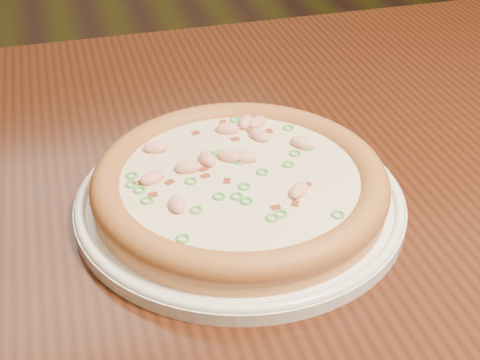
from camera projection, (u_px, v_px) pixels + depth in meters
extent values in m
cube|color=black|center=(336.00, 176.00, 0.70)|extent=(1.20, 0.80, 0.04)
cylinder|color=white|center=(240.00, 201.00, 0.62)|extent=(0.30, 0.30, 0.01)
torus|color=white|center=(240.00, 196.00, 0.62)|extent=(0.30, 0.30, 0.01)
cylinder|color=tan|center=(240.00, 188.00, 0.61)|extent=(0.27, 0.27, 0.02)
torus|color=#B4723B|center=(240.00, 180.00, 0.61)|extent=(0.27, 0.27, 0.03)
cylinder|color=#F8EABA|center=(240.00, 178.00, 0.61)|extent=(0.22, 0.22, 0.00)
ellipsoid|color=#F2B29E|center=(259.00, 135.00, 0.66)|extent=(0.02, 0.03, 0.01)
ellipsoid|color=#F2B29E|center=(188.00, 167.00, 0.61)|extent=(0.03, 0.02, 0.01)
ellipsoid|color=#F2B29E|center=(208.00, 159.00, 0.62)|extent=(0.02, 0.03, 0.01)
ellipsoid|color=#F2B29E|center=(245.00, 157.00, 0.63)|extent=(0.03, 0.02, 0.01)
ellipsoid|color=#F2B29E|center=(257.00, 122.00, 0.68)|extent=(0.03, 0.02, 0.01)
ellipsoid|color=#F2B29E|center=(246.00, 122.00, 0.68)|extent=(0.02, 0.03, 0.01)
ellipsoid|color=#F2B29E|center=(230.00, 156.00, 0.63)|extent=(0.03, 0.03, 0.01)
ellipsoid|color=#F2B29E|center=(189.00, 167.00, 0.61)|extent=(0.02, 0.01, 0.01)
ellipsoid|color=#F2B29E|center=(302.00, 143.00, 0.65)|extent=(0.03, 0.03, 0.01)
ellipsoid|color=#F2B29E|center=(152.00, 178.00, 0.60)|extent=(0.03, 0.02, 0.01)
ellipsoid|color=#F2B29E|center=(177.00, 204.00, 0.57)|extent=(0.02, 0.02, 0.01)
ellipsoid|color=#F2B29E|center=(228.00, 129.00, 0.67)|extent=(0.03, 0.02, 0.01)
ellipsoid|color=#F2B29E|center=(299.00, 190.00, 0.58)|extent=(0.03, 0.03, 0.01)
ellipsoid|color=#F2B29E|center=(156.00, 147.00, 0.64)|extent=(0.03, 0.02, 0.01)
cube|color=maroon|center=(276.00, 208.00, 0.57)|extent=(0.01, 0.01, 0.00)
cube|color=maroon|center=(223.00, 123.00, 0.69)|extent=(0.01, 0.01, 0.00)
cube|color=maroon|center=(170.00, 183.00, 0.60)|extent=(0.01, 0.01, 0.00)
cube|color=maroon|center=(307.00, 186.00, 0.59)|extent=(0.01, 0.01, 0.00)
cube|color=maroon|center=(204.00, 170.00, 0.61)|extent=(0.01, 0.01, 0.00)
cube|color=maroon|center=(250.00, 132.00, 0.67)|extent=(0.01, 0.01, 0.00)
cube|color=maroon|center=(227.00, 182.00, 0.60)|extent=(0.01, 0.01, 0.00)
cube|color=maroon|center=(295.00, 204.00, 0.57)|extent=(0.01, 0.01, 0.00)
cube|color=maroon|center=(299.00, 143.00, 0.65)|extent=(0.01, 0.01, 0.00)
cube|color=maroon|center=(138.00, 184.00, 0.60)|extent=(0.01, 0.01, 0.00)
cube|color=maroon|center=(235.00, 140.00, 0.66)|extent=(0.01, 0.01, 0.00)
cube|color=maroon|center=(269.00, 132.00, 0.67)|extent=(0.01, 0.01, 0.00)
cube|color=maroon|center=(153.00, 195.00, 0.58)|extent=(0.01, 0.01, 0.00)
cube|color=maroon|center=(196.00, 134.00, 0.67)|extent=(0.01, 0.01, 0.00)
cube|color=maroon|center=(205.00, 177.00, 0.61)|extent=(0.01, 0.01, 0.00)
torus|color=green|center=(249.00, 127.00, 0.68)|extent=(0.01, 0.01, 0.00)
torus|color=green|center=(246.00, 201.00, 0.57)|extent=(0.01, 0.01, 0.00)
torus|color=green|center=(191.00, 181.00, 0.60)|extent=(0.02, 0.02, 0.00)
torus|color=green|center=(132.00, 176.00, 0.61)|extent=(0.02, 0.02, 0.00)
torus|color=green|center=(132.00, 184.00, 0.59)|extent=(0.02, 0.02, 0.00)
torus|color=green|center=(235.00, 120.00, 0.69)|extent=(0.01, 0.01, 0.00)
torus|color=green|center=(272.00, 218.00, 0.55)|extent=(0.02, 0.02, 0.00)
torus|color=green|center=(262.00, 172.00, 0.61)|extent=(0.02, 0.02, 0.00)
torus|color=green|center=(338.00, 215.00, 0.56)|extent=(0.02, 0.02, 0.00)
torus|color=green|center=(244.00, 187.00, 0.59)|extent=(0.01, 0.01, 0.00)
torus|color=green|center=(196.00, 210.00, 0.56)|extent=(0.02, 0.02, 0.00)
torus|color=green|center=(308.00, 148.00, 0.65)|extent=(0.01, 0.01, 0.00)
torus|color=green|center=(140.00, 190.00, 0.59)|extent=(0.02, 0.02, 0.00)
torus|color=green|center=(183.00, 239.00, 0.53)|extent=(0.02, 0.02, 0.00)
torus|color=green|center=(288.00, 165.00, 0.62)|extent=(0.01, 0.01, 0.00)
torus|color=green|center=(288.00, 128.00, 0.68)|extent=(0.02, 0.02, 0.00)
torus|color=green|center=(295.00, 154.00, 0.64)|extent=(0.02, 0.02, 0.00)
torus|color=green|center=(147.00, 201.00, 0.57)|extent=(0.01, 0.01, 0.00)
torus|color=green|center=(219.00, 197.00, 0.58)|extent=(0.02, 0.02, 0.00)
torus|color=green|center=(210.00, 155.00, 0.63)|extent=(0.02, 0.02, 0.00)
torus|color=green|center=(281.00, 214.00, 0.56)|extent=(0.02, 0.02, 0.00)
torus|color=green|center=(236.00, 196.00, 0.58)|extent=(0.02, 0.02, 0.00)
torus|color=green|center=(239.00, 161.00, 0.63)|extent=(0.02, 0.02, 0.00)
torus|color=green|center=(220.00, 153.00, 0.64)|extent=(0.02, 0.02, 0.00)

